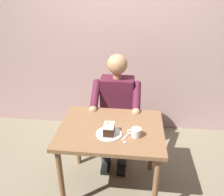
% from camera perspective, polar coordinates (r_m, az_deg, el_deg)
% --- Properties ---
extents(ground_plane, '(14.00, 14.00, 0.00)m').
position_cam_1_polar(ground_plane, '(2.57, -0.21, -20.69)').
color(ground_plane, '#7D745C').
extents(cafe_rear_panel, '(6.40, 0.12, 3.00)m').
position_cam_1_polar(cafe_rear_panel, '(2.99, 2.48, 19.01)').
color(cafe_rear_panel, '#BF9896').
rests_on(cafe_rear_panel, ground).
extents(dining_table, '(0.94, 0.72, 0.72)m').
position_cam_1_polar(dining_table, '(2.16, -0.23, -9.43)').
color(dining_table, brown).
rests_on(dining_table, ground).
extents(chair, '(0.42, 0.42, 0.90)m').
position_cam_1_polar(chair, '(2.81, 1.36, -3.12)').
color(chair, olive).
rests_on(chair, ground).
extents(seated_person, '(0.53, 0.58, 1.22)m').
position_cam_1_polar(seated_person, '(2.59, 1.06, -2.20)').
color(seated_person, '#52192D').
rests_on(seated_person, ground).
extents(dessert_plate, '(0.22, 0.22, 0.01)m').
position_cam_1_polar(dessert_plate, '(2.02, -0.76, -8.77)').
color(dessert_plate, white).
rests_on(dessert_plate, dining_table).
extents(cake_slice, '(0.09, 0.13, 0.10)m').
position_cam_1_polar(cake_slice, '(1.99, -0.77, -7.65)').
color(cake_slice, '#381D14').
rests_on(cake_slice, dessert_plate).
extents(coffee_cup, '(0.12, 0.09, 0.08)m').
position_cam_1_polar(coffee_cup, '(1.99, 5.92, -8.36)').
color(coffee_cup, white).
rests_on(coffee_cup, dining_table).
extents(dessert_spoon, '(0.06, 0.14, 0.01)m').
position_cam_1_polar(dessert_spoon, '(1.96, 3.23, -10.20)').
color(dessert_spoon, silver).
rests_on(dessert_spoon, dining_table).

